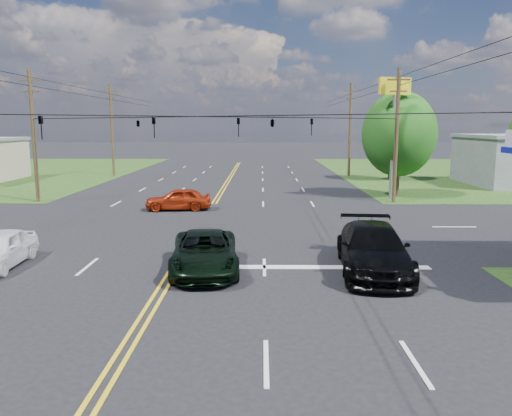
{
  "coord_description": "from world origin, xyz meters",
  "views": [
    {
      "loc": [
        3.38,
        -14.99,
        5.53
      ],
      "look_at": [
        3.15,
        6.0,
        2.05
      ],
      "focal_mm": 35.0,
      "sensor_mm": 36.0,
      "label": 1
    }
  ],
  "objects_px": {
    "pole_ne": "(396,134)",
    "pickup_dkgreen": "(205,252)",
    "pole_nw": "(34,134)",
    "pole_left_far": "(112,129)",
    "tree_right_a": "(399,134)",
    "suv_black": "(373,249)",
    "tree_right_b": "(391,139)",
    "pole_right_far": "(350,129)"
  },
  "relations": [
    {
      "from": "pole_ne",
      "to": "pickup_dkgreen",
      "type": "bearing_deg",
      "value": -123.96
    },
    {
      "from": "pickup_dkgreen",
      "to": "pole_ne",
      "type": "bearing_deg",
      "value": 50.54
    },
    {
      "from": "pole_nw",
      "to": "pole_ne",
      "type": "distance_m",
      "value": 26.0
    },
    {
      "from": "pole_left_far",
      "to": "tree_right_a",
      "type": "xyz_separation_m",
      "value": [
        27.0,
        -16.0,
        -0.3
      ]
    },
    {
      "from": "suv_black",
      "to": "tree_right_b",
      "type": "bearing_deg",
      "value": 79.84
    },
    {
      "from": "pole_right_far",
      "to": "pickup_dkgreen",
      "type": "xyz_separation_m",
      "value": [
        -11.79,
        -36.5,
        -4.42
      ]
    },
    {
      "from": "pole_right_far",
      "to": "tree_right_b",
      "type": "relative_size",
      "value": 1.41
    },
    {
      "from": "pole_right_far",
      "to": "tree_right_b",
      "type": "bearing_deg",
      "value": -48.81
    },
    {
      "from": "tree_right_b",
      "to": "suv_black",
      "type": "bearing_deg",
      "value": -105.26
    },
    {
      "from": "tree_right_b",
      "to": "tree_right_a",
      "type": "bearing_deg",
      "value": -101.77
    },
    {
      "from": "pole_right_far",
      "to": "pole_left_far",
      "type": "bearing_deg",
      "value": 180.0
    },
    {
      "from": "pole_left_far",
      "to": "suv_black",
      "type": "distance_m",
      "value": 42.15
    },
    {
      "from": "pole_left_far",
      "to": "pole_nw",
      "type": "bearing_deg",
      "value": -90.0
    },
    {
      "from": "pole_nw",
      "to": "tree_right_b",
      "type": "distance_m",
      "value": 33.1
    },
    {
      "from": "pole_left_far",
      "to": "suv_black",
      "type": "relative_size",
      "value": 1.63
    },
    {
      "from": "pole_nw",
      "to": "pole_ne",
      "type": "height_order",
      "value": "same"
    },
    {
      "from": "pole_nw",
      "to": "suv_black",
      "type": "height_order",
      "value": "pole_nw"
    },
    {
      "from": "pickup_dkgreen",
      "to": "suv_black",
      "type": "bearing_deg",
      "value": -5.5
    },
    {
      "from": "tree_right_a",
      "to": "pickup_dkgreen",
      "type": "xyz_separation_m",
      "value": [
        -12.79,
        -20.5,
        -4.12
      ]
    },
    {
      "from": "pole_nw",
      "to": "pole_left_far",
      "type": "height_order",
      "value": "pole_left_far"
    },
    {
      "from": "pole_nw",
      "to": "pickup_dkgreen",
      "type": "xyz_separation_m",
      "value": [
        14.21,
        -17.5,
        -4.17
      ]
    },
    {
      "from": "pole_left_far",
      "to": "pickup_dkgreen",
      "type": "distance_m",
      "value": 39.42
    },
    {
      "from": "pole_ne",
      "to": "suv_black",
      "type": "height_order",
      "value": "pole_ne"
    },
    {
      "from": "pole_ne",
      "to": "suv_black",
      "type": "bearing_deg",
      "value": -107.05
    },
    {
      "from": "pole_ne",
      "to": "pole_right_far",
      "type": "xyz_separation_m",
      "value": [
        0.0,
        19.0,
        0.25
      ]
    },
    {
      "from": "pole_right_far",
      "to": "pickup_dkgreen",
      "type": "distance_m",
      "value": 38.61
    },
    {
      "from": "pole_right_far",
      "to": "pole_ne",
      "type": "bearing_deg",
      "value": -90.0
    },
    {
      "from": "pole_ne",
      "to": "tree_right_b",
      "type": "height_order",
      "value": "pole_ne"
    },
    {
      "from": "pole_nw",
      "to": "suv_black",
      "type": "relative_size",
      "value": 1.55
    },
    {
      "from": "pole_nw",
      "to": "pole_left_far",
      "type": "xyz_separation_m",
      "value": [
        0.0,
        19.0,
        0.25
      ]
    },
    {
      "from": "pole_left_far",
      "to": "pole_right_far",
      "type": "bearing_deg",
      "value": 0.0
    },
    {
      "from": "tree_right_a",
      "to": "suv_black",
      "type": "height_order",
      "value": "tree_right_a"
    },
    {
      "from": "pole_ne",
      "to": "tree_right_a",
      "type": "xyz_separation_m",
      "value": [
        1.0,
        3.0,
        -0.05
      ]
    },
    {
      "from": "pole_right_far",
      "to": "suv_black",
      "type": "xyz_separation_m",
      "value": [
        -5.37,
        -36.5,
        -4.28
      ]
    },
    {
      "from": "tree_right_b",
      "to": "suv_black",
      "type": "xyz_separation_m",
      "value": [
        -8.87,
        -32.5,
        -3.33
      ]
    },
    {
      "from": "pole_ne",
      "to": "pole_left_far",
      "type": "distance_m",
      "value": 32.2
    },
    {
      "from": "tree_right_a",
      "to": "tree_right_b",
      "type": "height_order",
      "value": "tree_right_a"
    },
    {
      "from": "pickup_dkgreen",
      "to": "suv_black",
      "type": "height_order",
      "value": "suv_black"
    },
    {
      "from": "pole_ne",
      "to": "pickup_dkgreen",
      "type": "xyz_separation_m",
      "value": [
        -11.79,
        -17.5,
        -4.17
      ]
    },
    {
      "from": "tree_right_a",
      "to": "pickup_dkgreen",
      "type": "distance_m",
      "value": 24.51
    },
    {
      "from": "pole_right_far",
      "to": "tree_right_b",
      "type": "height_order",
      "value": "pole_right_far"
    },
    {
      "from": "pole_ne",
      "to": "suv_black",
      "type": "xyz_separation_m",
      "value": [
        -5.37,
        -17.5,
        -4.02
      ]
    }
  ]
}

